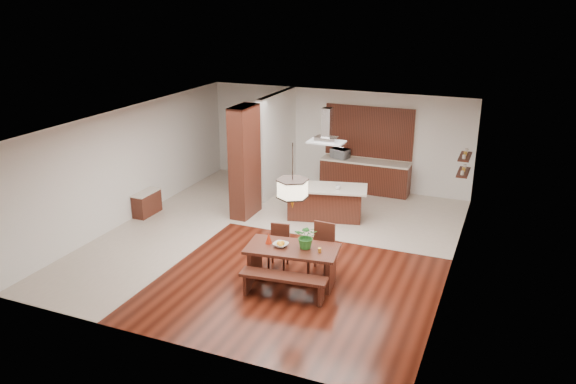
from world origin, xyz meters
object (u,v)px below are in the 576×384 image
at_px(dining_chair_left, 278,247).
at_px(foliage_plant, 307,236).
at_px(fruit_bowl, 281,245).
at_px(island_cup, 338,188).
at_px(pendant_lantern, 293,176).
at_px(microwave, 340,153).
at_px(range_hood, 327,126).
at_px(dining_chair_right, 320,249).
at_px(dining_bench, 284,286).
at_px(kitchen_island, 325,202).
at_px(dining_table, 292,257).
at_px(hallway_console, 147,203).

bearing_deg(dining_chair_left, foliage_plant, -36.60).
relative_size(dining_chair_left, fruit_bowl, 3.21).
distance_m(foliage_plant, island_cup, 3.32).
height_order(pendant_lantern, foliage_plant, pendant_lantern).
xyz_separation_m(pendant_lantern, microwave, (-0.89, 5.93, -1.15)).
relative_size(dining_chair_left, island_cup, 7.33).
bearing_deg(dining_chair_left, range_hood, 80.73).
relative_size(dining_chair_right, island_cup, 8.31).
height_order(dining_chair_left, fruit_bowl, dining_chair_left).
relative_size(dining_bench, fruit_bowl, 5.84).
bearing_deg(dining_chair_right, pendant_lantern, -118.96).
distance_m(dining_chair_left, kitchen_island, 2.98).
relative_size(dining_table, dining_chair_right, 1.84).
height_order(pendant_lantern, microwave, pendant_lantern).
bearing_deg(hallway_console, dining_table, -21.56).
height_order(hallway_console, dining_chair_left, dining_chair_left).
distance_m(dining_table, kitchen_island, 3.51).
xyz_separation_m(dining_chair_right, foliage_plant, (-0.11, -0.54, 0.49)).
height_order(dining_table, foliage_plant, foliage_plant).
relative_size(pendant_lantern, range_hood, 1.46).
bearing_deg(microwave, hallway_console, -118.02).
distance_m(dining_bench, pendant_lantern, 2.11).
bearing_deg(kitchen_island, foliage_plant, -90.72).
bearing_deg(range_hood, microwave, 99.02).
bearing_deg(range_hood, kitchen_island, -90.00).
relative_size(hallway_console, dining_bench, 0.52).
bearing_deg(range_hood, fruit_bowl, -85.61).
bearing_deg(dining_chair_left, island_cup, 73.47).
relative_size(pendant_lantern, fruit_bowl, 4.54).
relative_size(dining_bench, dining_chair_right, 1.61).
bearing_deg(dining_table, range_hood, 98.24).
relative_size(dining_bench, foliage_plant, 3.36).
bearing_deg(dining_table, dining_bench, -82.55).
bearing_deg(island_cup, foliage_plant, -82.93).
height_order(foliage_plant, kitchen_island, foliage_plant).
bearing_deg(kitchen_island, fruit_bowl, -99.17).
xyz_separation_m(dining_table, dining_chair_right, (0.38, 0.61, -0.03)).
bearing_deg(dining_bench, dining_table, 97.45).
relative_size(hallway_console, dining_chair_right, 0.84).
relative_size(dining_chair_right, microwave, 2.03).
height_order(dining_chair_right, fruit_bowl, dining_chair_right).
xyz_separation_m(kitchen_island, microwave, (-0.39, 2.45, 0.64)).
xyz_separation_m(hallway_console, dining_bench, (5.01, -2.60, -0.08)).
height_order(dining_chair_left, pendant_lantern, pendant_lantern).
relative_size(dining_table, kitchen_island, 0.84).
xyz_separation_m(foliage_plant, kitchen_island, (-0.78, 3.40, -0.56)).
distance_m(hallway_console, island_cup, 5.04).
bearing_deg(dining_chair_left, dining_table, -52.12).
relative_size(dining_chair_right, pendant_lantern, 0.80).
relative_size(dining_bench, dining_chair_left, 1.82).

